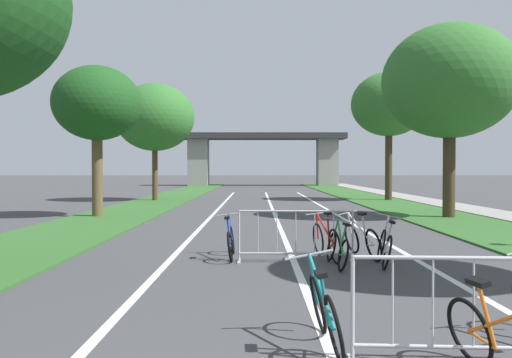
% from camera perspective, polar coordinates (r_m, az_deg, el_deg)
% --- Properties ---
extents(grass_verge_left, '(3.41, 68.53, 0.05)m').
position_cam_1_polar(grass_verge_left, '(30.31, -10.58, -2.41)').
color(grass_verge_left, '#2D5B26').
rests_on(grass_verge_left, ground).
extents(grass_verge_right, '(3.41, 68.53, 0.05)m').
position_cam_1_polar(grass_verge_right, '(30.63, 13.34, -2.38)').
color(grass_verge_right, '#2D5B26').
rests_on(grass_verge_right, ground).
extents(sidewalk_path_right, '(2.00, 68.53, 0.08)m').
position_cam_1_polar(sidewalk_path_right, '(31.36, 18.16, -2.30)').
color(sidewalk_path_right, gray).
rests_on(sidewalk_path_right, ground).
extents(lane_stripe_center, '(0.14, 39.65, 0.01)m').
position_cam_1_polar(lane_stripe_center, '(21.62, 2.01, -3.85)').
color(lane_stripe_center, silver).
rests_on(lane_stripe_center, ground).
extents(lane_stripe_right_lane, '(0.14, 39.65, 0.01)m').
position_cam_1_polar(lane_stripe_right_lane, '(21.86, 8.67, -3.81)').
color(lane_stripe_right_lane, silver).
rests_on(lane_stripe_right_lane, ground).
extents(lane_stripe_left_lane, '(0.14, 39.65, 0.01)m').
position_cam_1_polar(lane_stripe_left_lane, '(21.68, -4.72, -3.84)').
color(lane_stripe_left_lane, silver).
rests_on(lane_stripe_left_lane, ground).
extents(overpass_bridge, '(18.39, 3.71, 5.85)m').
position_cam_1_polar(overpass_bridge, '(58.39, 0.72, 3.10)').
color(overpass_bridge, '#2D2D30').
rests_on(overpass_bridge, ground).
extents(tree_left_oak_near, '(3.38, 3.38, 5.86)m').
position_cam_1_polar(tree_left_oak_near, '(21.24, -17.04, 7.82)').
color(tree_left_oak_near, brown).
rests_on(tree_left_oak_near, ground).
extents(tree_left_pine_far, '(4.63, 4.63, 6.87)m').
position_cam_1_polar(tree_left_pine_far, '(31.26, -11.05, 6.62)').
color(tree_left_pine_far, '#4C3823').
rests_on(tree_left_pine_far, ground).
extents(tree_right_maple_mid, '(5.07, 5.07, 7.35)m').
position_cam_1_polar(tree_right_maple_mid, '(21.34, 20.40, 9.93)').
color(tree_right_maple_mid, '#3D2D1E').
rests_on(tree_right_maple_mid, ground).
extents(tree_right_oak_mid, '(4.44, 4.44, 7.58)m').
position_cam_1_polar(tree_right_oak_mid, '(31.94, 14.31, 7.88)').
color(tree_right_oak_mid, '#3D2D1E').
rests_on(tree_right_oak_mid, ground).
extents(crowd_barrier_nearest, '(2.35, 0.57, 1.05)m').
position_cam_1_polar(crowd_barrier_nearest, '(5.49, 22.67, -13.26)').
color(crowd_barrier_nearest, '#ADADB2').
rests_on(crowd_barrier_nearest, ground).
extents(crowd_barrier_second, '(2.34, 0.49, 1.05)m').
position_cam_1_polar(crowd_barrier_second, '(10.51, 4.33, -6.29)').
color(crowd_barrier_second, '#ADADB2').
rests_on(crowd_barrier_second, ground).
extents(bicycle_silver_0, '(0.62, 1.63, 0.99)m').
position_cam_1_polar(bicycle_silver_0, '(10.44, 13.87, -7.17)').
color(bicycle_silver_0, black).
rests_on(bicycle_silver_0, ground).
extents(bicycle_red_1, '(0.60, 1.78, 1.01)m').
position_cam_1_polar(bicycle_red_1, '(10.96, 7.62, -6.67)').
color(bicycle_red_1, black).
rests_on(bicycle_red_1, ground).
extents(bicycle_teal_2, '(0.55, 1.63, 0.97)m').
position_cam_1_polar(bicycle_teal_2, '(5.66, 7.50, -14.22)').
color(bicycle_teal_2, black).
rests_on(bicycle_teal_2, ground).
extents(bicycle_white_4, '(0.73, 1.76, 0.99)m').
position_cam_1_polar(bicycle_white_4, '(11.25, 11.48, -6.54)').
color(bicycle_white_4, black).
rests_on(bicycle_white_4, ground).
extents(bicycle_green_5, '(0.51, 1.69, 0.91)m').
position_cam_1_polar(bicycle_green_5, '(10.21, 8.89, -7.50)').
color(bicycle_green_5, black).
rests_on(bicycle_green_5, ground).
extents(bicycle_orange_6, '(0.59, 1.75, 0.91)m').
position_cam_1_polar(bicycle_orange_6, '(5.12, 25.91, -16.12)').
color(bicycle_orange_6, black).
rests_on(bicycle_orange_6, ground).
extents(bicycle_blue_8, '(0.52, 1.64, 0.92)m').
position_cam_1_polar(bicycle_blue_8, '(11.03, -2.82, -6.82)').
color(bicycle_blue_8, black).
rests_on(bicycle_blue_8, ground).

